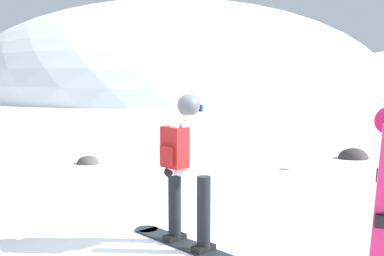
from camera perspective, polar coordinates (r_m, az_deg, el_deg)
The scene contains 4 objects.
ridge_peak_main at distance 41.59m, azimuth -2.22°, elevation 3.82°, with size 34.92×31.43×15.34m.
snowboarder_main at distance 5.45m, azimuth -0.63°, elevation -4.48°, with size 1.45×1.31×1.71m.
rock_dark at distance 11.81m, azimuth 18.05°, elevation -3.34°, with size 0.68×0.58×0.47m.
rock_mid at distance 10.83m, azimuth -11.87°, elevation -4.04°, with size 0.49×0.41×0.34m.
Camera 1 is at (1.06, -4.92, 1.96)m, focal length 46.38 mm.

